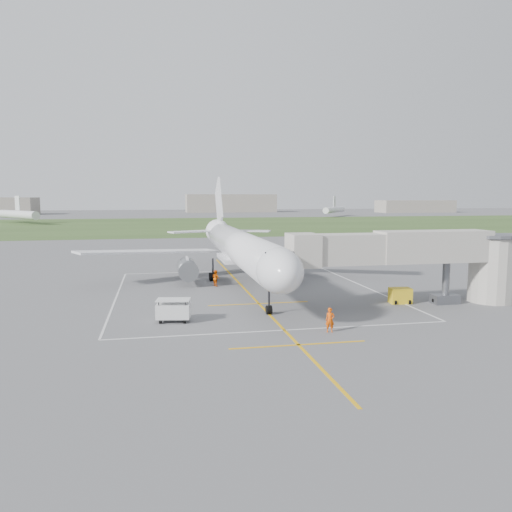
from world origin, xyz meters
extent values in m
plane|color=#5E5E61|center=(0.00, 0.00, 0.00)|extent=(700.00, 700.00, 0.00)
cube|color=#334C21|center=(0.00, 130.00, 0.01)|extent=(700.00, 120.00, 0.02)
cube|color=#E3A20D|center=(0.00, -5.00, 0.01)|extent=(0.25, 60.00, 0.01)
cube|color=#E3A20D|center=(0.00, -24.00, 0.01)|extent=(10.00, 0.25, 0.01)
cube|color=#E3A20D|center=(0.00, -10.00, 0.01)|extent=(10.00, 0.25, 0.01)
cube|color=silver|center=(0.00, 12.00, 0.01)|extent=(28.00, 0.20, 0.01)
cube|color=silver|center=(0.00, -20.00, 0.01)|extent=(28.00, 0.20, 0.01)
cube|color=silver|center=(-14.00, -4.00, 0.01)|extent=(0.20, 32.00, 0.01)
cube|color=silver|center=(14.00, -4.00, 0.01)|extent=(0.20, 32.00, 0.01)
cylinder|color=white|center=(0.00, 0.00, 4.50)|extent=(3.80, 36.00, 3.80)
ellipsoid|color=white|center=(0.00, -18.00, 4.50)|extent=(3.80, 7.22, 3.80)
cube|color=black|center=(0.00, -18.90, 5.55)|extent=(2.40, 1.60, 0.99)
cone|color=white|center=(0.00, 20.50, 4.90)|extent=(3.80, 6.00, 3.80)
cube|color=white|center=(10.50, 6.00, 3.65)|extent=(17.93, 11.24, 1.23)
cube|color=white|center=(-10.50, 6.00, 3.65)|extent=(17.93, 11.24, 1.23)
cube|color=white|center=(0.00, 3.00, 2.95)|extent=(4.20, 8.00, 0.50)
cube|color=white|center=(0.00, 21.20, 9.20)|extent=(0.30, 7.89, 8.65)
cube|color=white|center=(0.00, 19.00, 6.20)|extent=(0.35, 5.00, 1.20)
cube|color=white|center=(4.20, 20.20, 5.10)|extent=(7.85, 5.03, 0.20)
cube|color=white|center=(-4.20, 20.20, 5.10)|extent=(7.85, 5.03, 0.20)
cylinder|color=slate|center=(6.20, 2.50, 1.90)|extent=(2.30, 4.20, 2.30)
cube|color=white|center=(6.20, 2.20, 2.70)|extent=(0.25, 2.40, 1.20)
cylinder|color=slate|center=(-6.20, 2.50, 1.90)|extent=(2.30, 4.20, 2.30)
cube|color=white|center=(-6.20, 2.20, 2.70)|extent=(0.25, 2.40, 1.20)
cylinder|color=black|center=(0.00, -14.50, 1.30)|extent=(0.18, 0.18, 2.60)
cylinder|color=black|center=(-0.11, -14.50, 0.40)|extent=(0.28, 0.80, 0.80)
cylinder|color=black|center=(0.11, -14.50, 0.40)|extent=(0.28, 0.80, 0.80)
cylinder|color=black|center=(2.90, 4.50, 1.40)|extent=(0.22, 0.22, 2.80)
cylinder|color=black|center=(2.62, 4.15, 0.48)|extent=(0.32, 0.96, 0.96)
cylinder|color=black|center=(3.18, 4.15, 0.48)|extent=(0.32, 0.96, 0.96)
cylinder|color=black|center=(2.62, 4.85, 0.48)|extent=(0.32, 0.96, 0.96)
cylinder|color=black|center=(3.18, 4.85, 0.48)|extent=(0.32, 0.96, 0.96)
cylinder|color=black|center=(-2.90, 4.50, 1.40)|extent=(0.22, 0.22, 2.80)
cylinder|color=black|center=(-3.18, 4.15, 0.48)|extent=(0.32, 0.96, 0.96)
cylinder|color=black|center=(-2.62, 4.15, 0.48)|extent=(0.32, 0.96, 0.96)
cylinder|color=black|center=(-3.18, 4.85, 0.48)|extent=(0.32, 0.96, 0.96)
cylinder|color=black|center=(-2.62, 4.85, 0.48)|extent=(0.32, 0.96, 0.96)
cube|color=#B0A89F|center=(7.74, -13.50, 5.60)|extent=(11.09, 2.90, 2.80)
cube|color=#B0A89F|center=(16.46, -13.50, 5.70)|extent=(11.09, 3.10, 3.00)
cube|color=#B0A89F|center=(3.40, -13.50, 5.60)|extent=(2.60, 3.40, 3.00)
cylinder|color=#5A5C62|center=(18.00, -13.50, 2.10)|extent=(0.70, 0.70, 4.20)
cube|color=#5A5C62|center=(18.00, -13.50, 0.45)|extent=(2.60, 1.40, 0.90)
cylinder|color=#B0A89F|center=(23.00, -13.50, 3.20)|extent=(4.40, 4.40, 6.40)
cylinder|color=#5A5C62|center=(23.00, -13.50, 6.60)|extent=(5.00, 5.00, 0.30)
cylinder|color=black|center=(17.00, -13.50, 0.35)|extent=(0.70, 0.30, 0.70)
cylinder|color=black|center=(19.00, -13.50, 0.35)|extent=(0.70, 0.30, 0.70)
cube|color=yellow|center=(13.73, -12.51, 0.76)|extent=(2.14, 1.50, 1.53)
cylinder|color=black|center=(12.97, -13.01, 0.22)|extent=(0.24, 0.46, 0.45)
cylinder|color=black|center=(14.39, -13.13, 0.22)|extent=(0.24, 0.46, 0.45)
cube|color=silver|center=(-8.46, -15.57, 0.94)|extent=(3.02, 2.12, 1.22)
cube|color=silver|center=(-8.46, -15.57, 1.88)|extent=(3.02, 2.12, 0.09)
cylinder|color=black|center=(-9.67, -16.03, 1.16)|extent=(0.09, 0.09, 1.44)
cylinder|color=black|center=(-7.48, -16.41, 1.16)|extent=(0.09, 0.09, 1.44)
cylinder|color=black|center=(-9.44, -14.72, 1.16)|extent=(0.09, 0.09, 1.44)
cylinder|color=black|center=(-7.25, -15.10, 1.16)|extent=(0.09, 0.09, 1.44)
cylinder|color=black|center=(-9.55, -15.99, 0.22)|extent=(0.27, 0.47, 0.44)
cylinder|color=black|center=(-7.58, -16.34, 0.22)|extent=(0.27, 0.47, 0.44)
cylinder|color=black|center=(-9.34, -14.79, 0.22)|extent=(0.27, 0.47, 0.44)
cylinder|color=black|center=(-7.37, -15.14, 0.22)|extent=(0.27, 0.47, 0.44)
imported|color=#E54D07|center=(3.33, -21.22, 0.96)|extent=(0.79, 0.61, 1.92)
imported|color=#EC5F07|center=(-3.02, 0.47, 0.96)|extent=(1.08, 1.16, 1.92)
cube|color=gray|center=(40.00, 280.00, 6.00)|extent=(60.00, 20.00, 12.00)
cube|color=gray|center=(160.00, 250.00, 4.00)|extent=(50.00, 18.00, 8.00)
cylinder|color=white|center=(-62.63, 152.10, 3.50)|extent=(21.33, 27.82, 3.20)
cube|color=white|center=(-62.63, 152.10, 8.00)|extent=(2.58, 3.42, 5.50)
cylinder|color=white|center=(82.94, 194.66, 3.50)|extent=(21.29, 27.84, 3.20)
cube|color=white|center=(82.94, 194.66, 8.00)|extent=(2.58, 3.42, 5.50)
camera|label=1|loc=(-9.68, -57.11, 10.46)|focal=35.00mm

